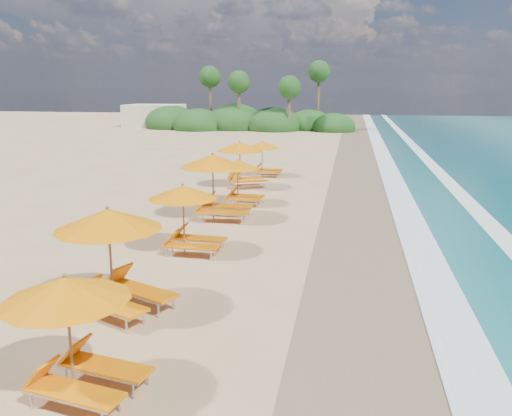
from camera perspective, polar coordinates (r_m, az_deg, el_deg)
ground at (r=18.12m, az=0.00°, el=-3.70°), size 160.00×160.00×0.00m
wet_sand at (r=17.87m, az=12.76°, el=-4.26°), size 4.00×160.00×0.01m
surf_foam at (r=18.20m, az=21.30°, el=-4.46°), size 4.00×160.00×0.01m
station_1 at (r=9.63m, az=-18.85°, el=-12.31°), size 2.66×2.54×2.22m
station_2 at (r=12.74m, az=-14.96°, el=-4.80°), size 3.33×3.30×2.55m
station_3 at (r=16.84m, az=-7.32°, el=-0.67°), size 2.49×2.31×2.25m
station_4 at (r=20.93m, az=-4.14°, el=2.82°), size 2.90×2.68×2.68m
station_5 at (r=23.62m, az=-1.63°, el=3.18°), size 2.29×2.13×2.06m
station_6 at (r=27.51m, az=-1.37°, el=5.09°), size 3.24×3.22×2.46m
station_7 at (r=30.99m, az=0.96°, el=5.63°), size 2.28×2.11×2.10m
treeline at (r=64.05m, az=-1.50°, el=9.40°), size 25.80×8.80×9.74m
beach_building at (r=69.83m, az=-10.96°, el=9.82°), size 7.00×5.00×2.80m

